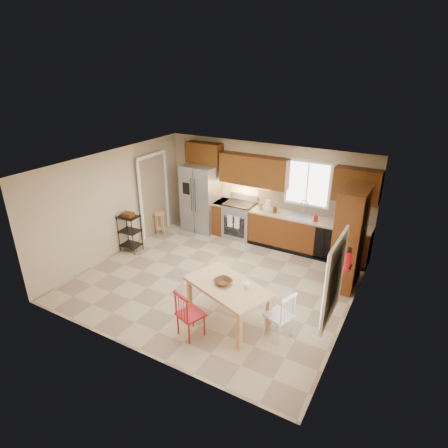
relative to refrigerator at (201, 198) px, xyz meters
The scene contains 33 objects.
floor 2.87m from the refrigerator, 51.34° to the right, with size 5.50×5.50×0.00m, color tan.
ceiling 3.15m from the refrigerator, 51.34° to the right, with size 5.50×5.00×0.02m, color silver.
wall_back 1.77m from the refrigerator, 12.44° to the left, with size 5.50×0.02×2.50m, color #CCB793.
wall_front 4.94m from the refrigerator, 69.82° to the right, with size 5.50×0.02×2.50m, color #CCB793.
wall_left 2.39m from the refrigerator, 116.29° to the right, with size 0.02×5.00×2.50m, color #CCB793.
wall_right 4.94m from the refrigerator, 25.53° to the right, with size 0.02×5.00×2.50m, color #CCB793.
refrigerator is the anchor object (origin of this frame).
range_stove 1.24m from the refrigerator, ahead, with size 0.76×0.63×0.92m, color gray.
base_cabinet_narrow 0.76m from the refrigerator, ahead, with size 0.30×0.60×0.90m, color brown.
base_cabinet_run 3.03m from the refrigerator, ahead, with size 2.92×0.60×0.90m, color brown.
dishwasher 3.59m from the refrigerator, ahead, with size 0.60×0.02×0.78m, color black.
backsplash 3.02m from the refrigerator, ahead, with size 2.92×0.03×0.55m, color beige.
upper_over_fridge 1.21m from the refrigerator, 90.00° to the left, with size 1.00×0.35×0.55m, color #542F0E.
upper_left_block 1.73m from the refrigerator, ahead, with size 1.80×0.35×0.75m, color #542F0E.
upper_right_block 4.06m from the refrigerator, ahead, with size 1.00×0.35×0.75m, color #542F0E.
window_back 2.92m from the refrigerator, ahead, with size 1.12×0.04×1.12m, color white.
sink 2.80m from the refrigerator, ahead, with size 0.62×0.46×0.16m, color gray.
undercab_glow 1.27m from the refrigerator, ahead, with size 1.60×0.30×0.01m, color #FFBF66.
soap_bottle 3.18m from the refrigerator, ahead, with size 0.09×0.09×0.19m, color #AF0C0E.
paper_towel 1.95m from the refrigerator, ahead, with size 0.12×0.12×0.28m, color white.
canister_steel 1.75m from the refrigerator, ahead, with size 0.11×0.11×0.18m, color gray.
canister_wood 2.15m from the refrigerator, ahead, with size 0.10×0.10×0.14m, color #4D3014.
pantry 4.23m from the refrigerator, 12.62° to the right, with size 0.50×0.95×2.10m, color brown.
fire_extinguisher 4.76m from the refrigerator, 24.52° to the right, with size 0.12×0.12×0.36m, color #AF0C0E.
window_right 5.50m from the refrigerator, 36.79° to the right, with size 0.04×1.02×1.32m, color white.
doorway 1.28m from the refrigerator, 139.62° to the right, with size 0.04×0.95×2.10m, color #8C7A59.
dining_table 4.16m from the refrigerator, 51.01° to the right, with size 1.50×0.85×0.73m, color tan, non-canonical shape.
chair_red 4.48m from the refrigerator, 59.79° to the right, with size 0.41×0.41×0.88m, color #A5191A, non-canonical shape.
chair_white 4.77m from the refrigerator, 41.67° to the right, with size 0.41×0.41×0.88m, color white, non-canonical shape.
table_bowl 4.07m from the refrigerator, 52.04° to the right, with size 0.30×0.30×0.07m, color #4D3014.
table_jar 4.27m from the refrigerator, 46.78° to the right, with size 0.11×0.11×0.12m, color white.
bar_stool 1.31m from the refrigerator, 133.20° to the right, with size 0.30×0.30×0.62m, color tan, non-canonical shape.
utility_cart 2.19m from the refrigerator, 111.93° to the right, with size 0.48×0.37×0.96m, color black, non-canonical shape.
Camera 1 is at (3.56, -5.93, 4.32)m, focal length 30.00 mm.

